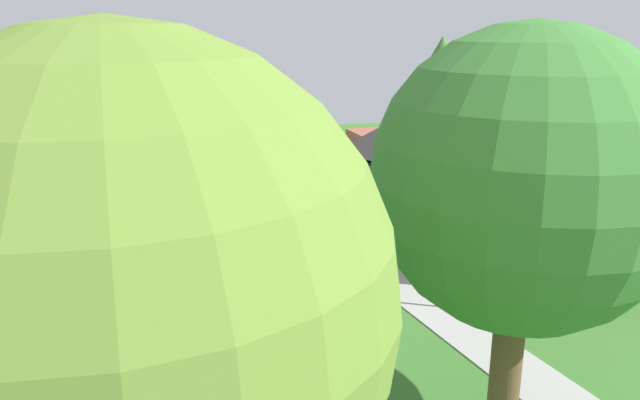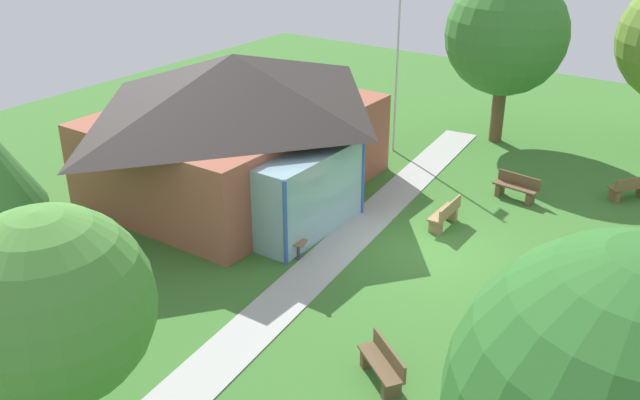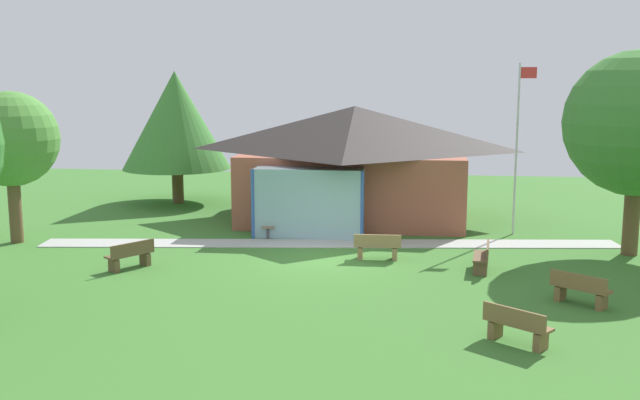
{
  "view_description": "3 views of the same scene",
  "coord_description": "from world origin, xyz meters",
  "views": [
    {
      "loc": [
        17.63,
        -3.65,
        6.55
      ],
      "look_at": [
        0.49,
        1.57,
        1.43
      ],
      "focal_mm": 34.33,
      "sensor_mm": 36.0,
      "label": 1
    },
    {
      "loc": [
        -16.24,
        -7.81,
        9.86
      ],
      "look_at": [
        -0.96,
        2.92,
        1.2
      ],
      "focal_mm": 39.56,
      "sensor_mm": 36.0,
      "label": 2
    },
    {
      "loc": [
        2.84,
        -22.43,
        5.62
      ],
      "look_at": [
        -0.4,
        2.64,
        1.48
      ],
      "focal_mm": 40.63,
      "sensor_mm": 36.0,
      "label": 3
    }
  ],
  "objects": [
    {
      "name": "ground_plane",
      "position": [
        0.0,
        0.0,
        0.0
      ],
      "size": [
        44.0,
        44.0,
        0.0
      ],
      "primitive_type": "plane",
      "color": "#3D752D"
    },
    {
      "name": "pavilion",
      "position": [
        0.38,
        7.18,
        2.41
      ],
      "size": [
        9.78,
        8.55,
        4.64
      ],
      "color": "#A35642",
      "rests_on": "ground_plane"
    },
    {
      "name": "footpath",
      "position": [
        0.0,
        2.19,
        0.01
      ],
      "size": [
        20.15,
        3.67,
        0.03
      ],
      "primitive_type": "cube",
      "rotation": [
        0.0,
        0.0,
        0.12
      ],
      "color": "#ADADA8",
      "rests_on": "ground_plane"
    },
    {
      "name": "flagpole",
      "position": [
        6.63,
        4.72,
        3.44
      ],
      "size": [
        0.64,
        0.08,
        6.29
      ],
      "color": "silver",
      "rests_on": "ground_plane"
    },
    {
      "name": "bench_rear_near_path",
      "position": [
        1.77,
        0.16,
        0.4
      ],
      "size": [
        1.51,
        0.48,
        0.84
      ],
      "rotation": [
        0.0,
        0.0,
        0.03
      ],
      "color": "#9E7A51",
      "rests_on": "ground_plane"
    },
    {
      "name": "bench_mid_left",
      "position": [
        -5.61,
        -1.97,
        0.4
      ],
      "size": [
        1.22,
        1.48,
        0.84
      ],
      "rotation": [
        0.0,
        0.0,
        0.96
      ],
      "color": "brown",
      "rests_on": "ground_plane"
    },
    {
      "name": "bench_mid_right",
      "position": [
        4.97,
        -0.87,
        0.4
      ],
      "size": [
        0.61,
        1.54,
        0.84
      ],
      "rotation": [
        0.0,
        0.0,
        1.46
      ],
      "color": "brown",
      "rests_on": "ground_plane"
    },
    {
      "name": "bench_lawn_far_right",
      "position": [
        7.12,
        -3.98,
        0.4
      ],
      "size": [
        1.46,
        1.26,
        0.84
      ],
      "rotation": [
        0.0,
        0.0,
        5.63
      ],
      "color": "brown",
      "rests_on": "ground_plane"
    },
    {
      "name": "bench_front_right",
      "position": [
        5.14,
        -7.05,
        0.4
      ],
      "size": [
        1.45,
        1.27,
        0.84
      ],
      "rotation": [
        0.0,
        0.0,
        5.62
      ],
      "color": "brown",
      "rests_on": "ground_plane"
    },
    {
      "name": "patio_chair_porch_left",
      "position": [
        -2.34,
        2.78,
        0.42
      ],
      "size": [
        0.56,
        0.56,
        0.86
      ],
      "rotation": [
        0.0,
        0.0,
        3.49
      ],
      "color": "#8C6B4C",
      "rests_on": "ground_plane"
    },
    {
      "name": "tree_west_hedge",
      "position": [
        -11.01,
        1.04,
        3.63
      ],
      "size": [
        3.3,
        3.3,
        5.32
      ],
      "color": "brown",
      "rests_on": "ground_plane"
    },
    {
      "name": "tree_behind_pavilion_left",
      "position": [
        -8.08,
        10.0,
        3.85
      ],
      "size": [
        5.0,
        5.0,
        6.12
      ],
      "color": "brown",
      "rests_on": "ground_plane"
    },
    {
      "name": "tree_east_hedge",
      "position": [
        9.96,
        1.9,
        4.29
      ],
      "size": [
        4.69,
        4.69,
        6.65
      ],
      "color": "brown",
      "rests_on": "ground_plane"
    }
  ]
}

